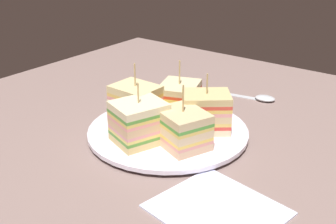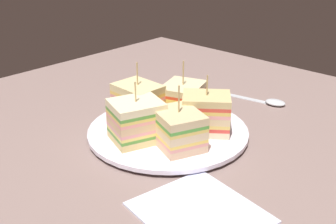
{
  "view_description": "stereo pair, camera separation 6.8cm",
  "coord_description": "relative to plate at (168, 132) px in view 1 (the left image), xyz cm",
  "views": [
    {
      "loc": [
        -37.44,
        50.06,
        31.77
      ],
      "look_at": [
        0.0,
        0.0,
        4.23
      ],
      "focal_mm": 45.69,
      "sensor_mm": 36.0,
      "label": 1
    },
    {
      "loc": [
        -42.62,
        45.73,
        31.77
      ],
      "look_at": [
        0.0,
        0.0,
        4.23
      ],
      "focal_mm": 45.69,
      "sensor_mm": 36.0,
      "label": 2
    }
  ],
  "objects": [
    {
      "name": "sandwich_wedge_0",
      "position": [
        5.95,
        0.9,
        3.66
      ],
      "size": [
        7.69,
        6.12,
        10.21
      ],
      "rotation": [
        0.0,
        0.0,
        3.11
      ],
      "color": "beige",
      "rests_on": "plate"
    },
    {
      "name": "sandwich_wedge_2",
      "position": [
        -5.08,
        3.21,
        3.26
      ],
      "size": [
        9.2,
        8.41,
        9.7
      ],
      "rotation": [
        0.0,
        0.0,
        5.9
      ],
      "color": "#E0B58E",
      "rests_on": "plate"
    },
    {
      "name": "sandwich_wedge_4",
      "position": [
        1.87,
        -5.72,
        3.31
      ],
      "size": [
        8.33,
        9.12,
        9.84
      ],
      "rotation": [
        0.0,
        0.0,
        8.19
      ],
      "color": "#DFB980",
      "rests_on": "plate"
    },
    {
      "name": "spoon",
      "position": [
        -4.7,
        -23.26,
        -0.33
      ],
      "size": [
        14.05,
        4.41,
        1.0
      ],
      "rotation": [
        0.0,
        0.0,
        3.32
      ],
      "color": "silver",
      "rests_on": "ground_plane"
    },
    {
      "name": "sandwich_wedge_3",
      "position": [
        -4.93,
        -3.46,
        3.59
      ],
      "size": [
        9.39,
        9.09,
        9.51
      ],
      "rotation": [
        0.0,
        0.0,
        6.95
      ],
      "color": "beige",
      "rests_on": "plate"
    },
    {
      "name": "plate",
      "position": [
        0.0,
        0.0,
        0.0
      ],
      "size": [
        26.06,
        26.06,
        1.23
      ],
      "color": "white",
      "rests_on": "ground_plane"
    },
    {
      "name": "sandwich_wedge_1",
      "position": [
        0.96,
        5.95,
        3.64
      ],
      "size": [
        8.59,
        9.23,
        9.43
      ],
      "rotation": [
        0.0,
        0.0,
        4.36
      ],
      "color": "#DDC17A",
      "rests_on": "plate"
    },
    {
      "name": "napkin",
      "position": [
        -16.78,
        12.46,
        -0.49
      ],
      "size": [
        16.21,
        15.17,
        0.5
      ],
      "primitive_type": "cube",
      "rotation": [
        0.0,
        0.0,
        -0.18
      ],
      "color": "white",
      "rests_on": "ground_plane"
    },
    {
      "name": "chip_pile",
      "position": [
        1.78,
        0.69,
        1.66
      ],
      "size": [
        8.24,
        6.89,
        2.88
      ],
      "color": "#F0CC82",
      "rests_on": "plate"
    },
    {
      "name": "ground_plane",
      "position": [
        0.0,
        0.0,
        -1.64
      ],
      "size": [
        94.06,
        94.97,
        1.8
      ],
      "primitive_type": "cube",
      "color": "gray"
    }
  ]
}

